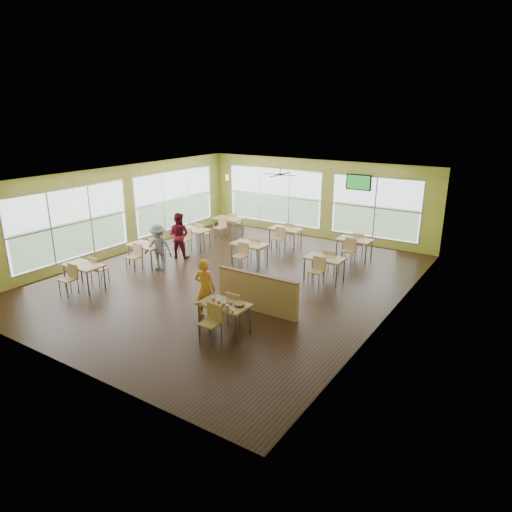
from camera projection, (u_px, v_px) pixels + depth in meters
The scene contains 20 objects.
room at pixel (230, 230), 13.91m from camera, with size 12.00×12.04×3.20m.
window_bays at pixel (222, 207), 17.78m from camera, with size 9.24×10.24×2.38m.
main_table at pixel (224, 308), 10.78m from camera, with size 1.22×1.52×0.87m.
half_wall_divider at pixel (257, 293), 11.97m from camera, with size 2.40×0.14×1.04m.
dining_tables at pixel (235, 242), 16.12m from camera, with size 6.92×8.72×0.87m.
pendant_lights at pixel (167, 189), 15.85m from camera, with size 0.11×7.31×0.86m.
ceiling_fan at pixel (280, 174), 15.90m from camera, with size 1.25×1.25×0.29m.
tv_backwall at pixel (359, 182), 17.42m from camera, with size 1.00×0.07×0.60m.
man_plaid at pixel (205, 289), 11.49m from camera, with size 0.58×0.38×1.60m, color orange.
patron_maroon at pixel (179, 235), 16.27m from camera, with size 0.80×0.62×1.65m, color #5C101F.
patron_grey at pixel (158, 247), 15.06m from camera, with size 0.99×0.57×1.53m, color slate.
cup_blue at pixel (214, 299), 10.81m from camera, with size 0.10×0.10×0.35m.
cup_yellow at pixel (219, 302), 10.63m from camera, with size 0.10×0.10×0.38m.
cup_red_near at pixel (223, 305), 10.49m from camera, with size 0.10×0.10×0.37m.
cup_red_far at pixel (227, 307), 10.40m from camera, with size 0.09×0.09×0.32m.
food_basket at pixel (240, 305), 10.59m from camera, with size 0.26×0.26×0.06m.
ketchup_cup at pixel (233, 312), 10.26m from camera, with size 0.06×0.06×0.02m, color #A81510.
wrapper_left at pixel (200, 302), 10.76m from camera, with size 0.15×0.14×0.04m, color tan.
wrapper_mid at pixel (229, 302), 10.74m from camera, with size 0.19×0.17×0.05m, color tan.
wrapper_right at pixel (228, 309), 10.37m from camera, with size 0.14×0.13×0.04m, color tan.
Camera 1 is at (8.02, -10.88, 5.11)m, focal length 32.00 mm.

